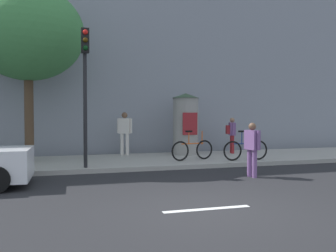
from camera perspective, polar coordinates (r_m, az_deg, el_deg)
ground_plane at (r=7.60m, az=5.92°, el=-12.37°), size 80.00×80.00×0.00m
sidewalk_curb at (r=14.20m, az=-4.97°, el=-5.31°), size 36.00×4.00×0.15m
lane_markings at (r=7.60m, az=5.92°, el=-12.34°), size 25.80×0.16×0.01m
building_backdrop at (r=19.41m, az=-8.07°, el=13.62°), size 36.00×5.00×11.59m
traffic_light at (r=12.13m, az=-12.38°, el=7.54°), size 0.24×0.45×4.33m
poster_column at (r=15.75m, az=2.68°, el=0.40°), size 1.15×1.15×2.54m
street_tree at (r=14.55m, az=-20.36°, el=12.91°), size 3.90×3.90×6.19m
pedestrian_in_dark_shirt at (r=11.32m, az=12.57°, el=-2.85°), size 0.32×0.63×1.59m
pedestrian_tallest at (r=16.40m, az=9.56°, el=-0.95°), size 0.45×0.56×1.52m
pedestrian_in_light_jacket at (r=15.50m, az=-6.56°, el=-0.57°), size 0.57×0.43×1.75m
bicycle_leaning at (r=14.08m, az=11.63°, el=-3.51°), size 1.77×0.10×1.09m
bicycle_upright at (r=13.86m, az=3.71°, el=-3.56°), size 1.74×0.45×1.09m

